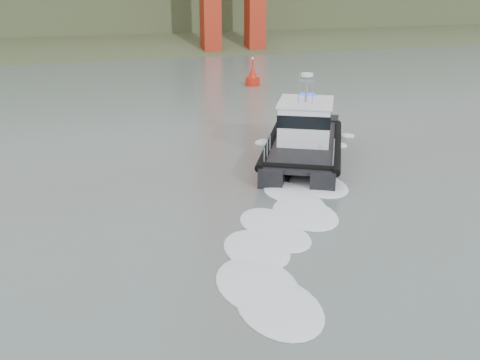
# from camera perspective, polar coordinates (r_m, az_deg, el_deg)

# --- Properties ---
(ground) EXTENTS (400.00, 400.00, 0.00)m
(ground) POSITION_cam_1_polar(r_m,az_deg,el_deg) (20.58, 6.35, -13.82)
(ground) COLOR slate
(ground) RESTS_ON ground
(headlands) EXTENTS (500.00, 105.36, 27.12)m
(headlands) POSITION_cam_1_polar(r_m,az_deg,el_deg) (141.07, -16.57, 17.73)
(headlands) COLOR #3E4C2B
(headlands) RESTS_ON ground
(patrol_boat) EXTENTS (10.08, 13.16, 6.08)m
(patrol_boat) POSITION_cam_1_polar(r_m,az_deg,el_deg) (37.13, 6.86, 4.58)
(patrol_boat) COLOR black
(patrol_boat) RESTS_ON ground
(nav_buoy) EXTENTS (1.69, 1.69, 3.51)m
(nav_buoy) POSITION_cam_1_polar(r_m,az_deg,el_deg) (64.32, 1.35, 10.85)
(nav_buoy) COLOR red
(nav_buoy) RESTS_ON ground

